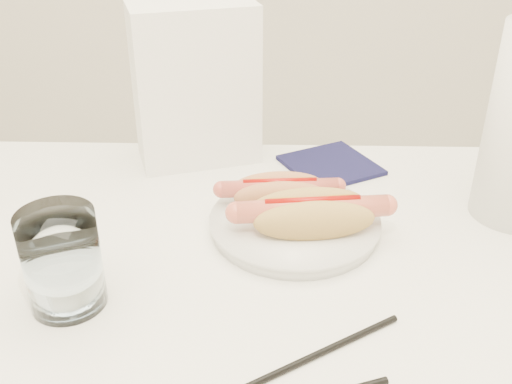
{
  "coord_description": "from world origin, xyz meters",
  "views": [
    {
      "loc": [
        0.0,
        -0.53,
        1.18
      ],
      "look_at": [
        -0.01,
        0.11,
        0.82
      ],
      "focal_mm": 41.79,
      "sensor_mm": 36.0,
      "label": 1
    }
  ],
  "objects_px": {
    "table": "(266,333)",
    "plate": "(294,226)",
    "water_glass": "(62,260)",
    "hotdog_left": "(280,192)",
    "hotdog_right": "(312,214)",
    "napkin_box": "(195,85)"
  },
  "relations": [
    {
      "from": "table",
      "to": "plate",
      "type": "bearing_deg",
      "value": 74.7
    },
    {
      "from": "water_glass",
      "to": "hotdog_left",
      "type": "bearing_deg",
      "value": 39.07
    },
    {
      "from": "hotdog_right",
      "to": "napkin_box",
      "type": "height_order",
      "value": "napkin_box"
    },
    {
      "from": "table",
      "to": "water_glass",
      "type": "bearing_deg",
      "value": -174.2
    },
    {
      "from": "table",
      "to": "napkin_box",
      "type": "xyz_separation_m",
      "value": [
        -0.12,
        0.35,
        0.18
      ]
    },
    {
      "from": "hotdog_right",
      "to": "napkin_box",
      "type": "xyz_separation_m",
      "value": [
        -0.17,
        0.25,
        0.08
      ]
    },
    {
      "from": "water_glass",
      "to": "hotdog_right",
      "type": "bearing_deg",
      "value": 24.73
    },
    {
      "from": "water_glass",
      "to": "table",
      "type": "bearing_deg",
      "value": 5.8
    },
    {
      "from": "plate",
      "to": "water_glass",
      "type": "height_order",
      "value": "water_glass"
    },
    {
      "from": "hotdog_right",
      "to": "napkin_box",
      "type": "bearing_deg",
      "value": 117.66
    },
    {
      "from": "plate",
      "to": "napkin_box",
      "type": "relative_size",
      "value": 0.87
    },
    {
      "from": "table",
      "to": "plate",
      "type": "xyz_separation_m",
      "value": [
        0.04,
        0.13,
        0.07
      ]
    },
    {
      "from": "table",
      "to": "hotdog_right",
      "type": "height_order",
      "value": "hotdog_right"
    },
    {
      "from": "plate",
      "to": "hotdog_right",
      "type": "distance_m",
      "value": 0.05
    },
    {
      "from": "hotdog_left",
      "to": "table",
      "type": "bearing_deg",
      "value": -100.38
    },
    {
      "from": "napkin_box",
      "to": "water_glass",
      "type": "bearing_deg",
      "value": -123.34
    },
    {
      "from": "hotdog_right",
      "to": "plate",
      "type": "bearing_deg",
      "value": 121.22
    },
    {
      "from": "hotdog_left",
      "to": "hotdog_right",
      "type": "relative_size",
      "value": 0.83
    },
    {
      "from": "plate",
      "to": "hotdog_left",
      "type": "xyz_separation_m",
      "value": [
        -0.02,
        0.04,
        0.03
      ]
    },
    {
      "from": "hotdog_left",
      "to": "hotdog_right",
      "type": "bearing_deg",
      "value": -62.99
    },
    {
      "from": "hotdog_left",
      "to": "napkin_box",
      "type": "height_order",
      "value": "napkin_box"
    },
    {
      "from": "table",
      "to": "hotdog_left",
      "type": "height_order",
      "value": "hotdog_left"
    }
  ]
}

